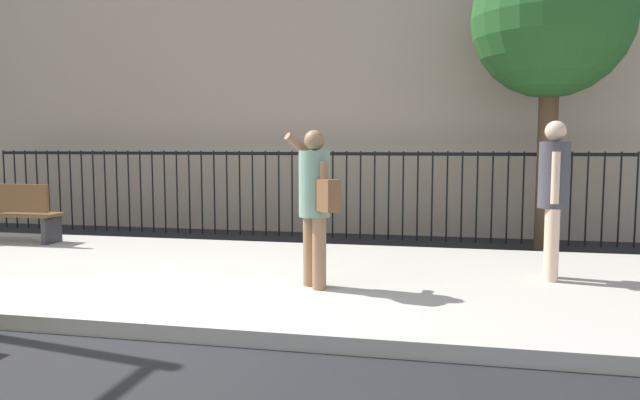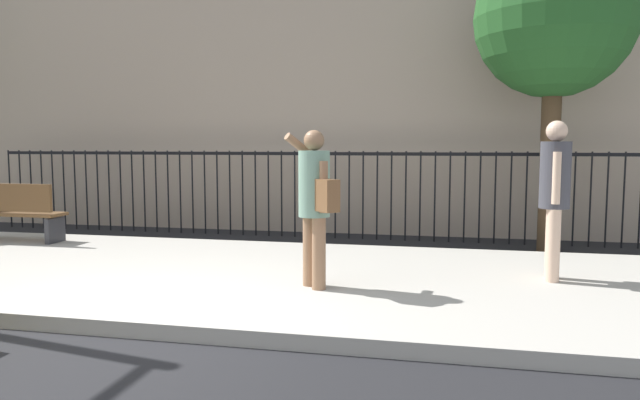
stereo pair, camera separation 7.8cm
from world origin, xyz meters
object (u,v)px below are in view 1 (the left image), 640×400
(pedestrian_on_phone, at_px, (316,197))
(street_bench, at_px, (9,211))
(street_tree_mid, at_px, (552,21))
(pedestrian_walking, at_px, (553,189))

(pedestrian_on_phone, xyz_separation_m, street_bench, (-5.43, 1.93, -0.50))
(pedestrian_on_phone, distance_m, street_tree_mid, 5.32)
(street_tree_mid, bearing_deg, street_bench, -168.33)
(pedestrian_on_phone, relative_size, street_tree_mid, 0.35)
(street_bench, bearing_deg, street_tree_mid, 11.67)
(pedestrian_walking, xyz_separation_m, street_bench, (-8.02, 0.97, -0.56))
(pedestrian_on_phone, relative_size, street_bench, 1.08)
(pedestrian_on_phone, relative_size, pedestrian_walking, 0.94)
(street_bench, relative_size, street_tree_mid, 0.33)
(pedestrian_walking, distance_m, street_tree_mid, 3.65)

